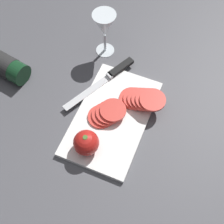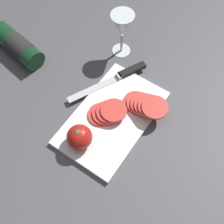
% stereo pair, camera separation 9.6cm
% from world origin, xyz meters
% --- Properties ---
extents(ground_plane, '(3.00, 3.00, 0.00)m').
position_xyz_m(ground_plane, '(0.00, 0.00, 0.00)').
color(ground_plane, '#4C4C51').
extents(cutting_board, '(0.36, 0.22, 0.02)m').
position_xyz_m(cutting_board, '(0.07, 0.03, 0.01)').
color(cutting_board, white).
rests_on(cutting_board, ground_plane).
extents(wine_bottle, '(0.11, 0.33, 0.08)m').
position_xyz_m(wine_bottle, '(0.11, 0.47, 0.04)').
color(wine_bottle, '#14381E').
rests_on(wine_bottle, ground_plane).
extents(wine_glass, '(0.08, 0.08, 0.17)m').
position_xyz_m(wine_glass, '(0.32, 0.16, 0.12)').
color(wine_glass, silver).
rests_on(wine_glass, ground_plane).
extents(whole_tomato, '(0.08, 0.08, 0.08)m').
position_xyz_m(whole_tomato, '(-0.06, 0.06, 0.06)').
color(whole_tomato, red).
rests_on(whole_tomato, cutting_board).
extents(knife, '(0.27, 0.15, 0.01)m').
position_xyz_m(knife, '(0.23, 0.09, 0.02)').
color(knife, silver).
rests_on(knife, cutting_board).
extents(tomato_slice_stack_near, '(0.08, 0.15, 0.04)m').
position_xyz_m(tomato_slice_stack_near, '(0.15, -0.04, 0.04)').
color(tomato_slice_stack_near, '#D63D33').
rests_on(tomato_slice_stack_near, cutting_board).
extents(tomato_slice_stack_far, '(0.11, 0.11, 0.03)m').
position_xyz_m(tomato_slice_stack_far, '(0.07, 0.04, 0.03)').
color(tomato_slice_stack_far, '#D63D33').
rests_on(tomato_slice_stack_far, cutting_board).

